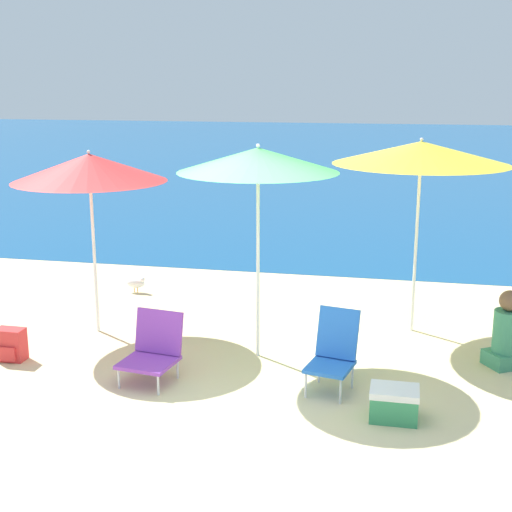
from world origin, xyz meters
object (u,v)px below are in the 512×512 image
at_px(beach_umbrella_red, 89,168).
at_px(backpack_red, 11,345).
at_px(beach_chair_purple, 153,348).
at_px(beach_chair_blue, 334,350).
at_px(beach_umbrella_green, 258,160).
at_px(cooler_box, 394,403).
at_px(seagull, 136,283).
at_px(person_seated_near, 507,335).
at_px(beach_umbrella_yellow, 421,153).

bearing_deg(beach_umbrella_red, backpack_red, -116.96).
distance_m(beach_chair_purple, beach_chair_blue, 1.81).
bearing_deg(beach_umbrella_red, beach_umbrella_green, -10.28).
xyz_separation_m(cooler_box, seagull, (-3.70, 3.22, -0.01)).
bearing_deg(cooler_box, person_seated_near, 52.86).
height_order(beach_chair_blue, backpack_red, beach_chair_blue).
relative_size(beach_umbrella_yellow, cooler_box, 5.36).
bearing_deg(beach_umbrella_green, seagull, 137.77).
bearing_deg(beach_chair_purple, person_seated_near, 25.73).
xyz_separation_m(person_seated_near, cooler_box, (-1.13, -1.49, -0.20)).
distance_m(beach_umbrella_yellow, cooler_box, 3.14).
height_order(cooler_box, seagull, cooler_box).
height_order(beach_umbrella_red, person_seated_near, beach_umbrella_red).
height_order(person_seated_near, seagull, person_seated_near).
xyz_separation_m(beach_chair_purple, beach_chair_blue, (1.80, 0.16, 0.07)).
bearing_deg(cooler_box, beach_chair_blue, 138.10).
bearing_deg(beach_umbrella_red, seagull, 94.86).
distance_m(beach_umbrella_red, person_seated_near, 4.96).
height_order(beach_umbrella_yellow, seagull, beach_umbrella_yellow).
xyz_separation_m(beach_chair_blue, backpack_red, (-3.50, 0.00, -0.23)).
bearing_deg(cooler_box, beach_umbrella_yellow, 86.25).
xyz_separation_m(beach_umbrella_red, beach_umbrella_yellow, (3.72, 0.82, 0.17)).
xyz_separation_m(beach_chair_blue, seagull, (-3.10, 2.68, -0.26)).
height_order(beach_umbrella_red, backpack_red, beach_umbrella_red).
xyz_separation_m(beach_umbrella_green, beach_chair_purple, (-0.90, -0.85, -1.82)).
bearing_deg(beach_umbrella_red, beach_chair_purple, -46.56).
relative_size(beach_umbrella_red, beach_chair_purple, 3.17).
bearing_deg(beach_umbrella_yellow, beach_umbrella_green, -144.38).
height_order(beach_umbrella_green, beach_chair_purple, beach_umbrella_green).
xyz_separation_m(beach_umbrella_yellow, cooler_box, (-0.16, -2.42, -2.00)).
relative_size(beach_umbrella_red, cooler_box, 5.04).
bearing_deg(beach_umbrella_yellow, backpack_red, -156.22).
bearing_deg(beach_umbrella_green, cooler_box, -39.28).
xyz_separation_m(person_seated_near, backpack_red, (-5.23, -0.95, -0.18)).
distance_m(beach_chair_blue, seagull, 4.10).
height_order(beach_umbrella_red, beach_chair_blue, beach_umbrella_red).
relative_size(backpack_red, cooler_box, 0.82).
xyz_separation_m(beach_umbrella_green, backpack_red, (-2.59, -0.69, -1.98)).
distance_m(beach_umbrella_green, backpack_red, 3.33).
bearing_deg(person_seated_near, beach_umbrella_yellow, -165.48).
height_order(beach_umbrella_green, seagull, beach_umbrella_green).
bearing_deg(beach_chair_purple, beach_umbrella_yellow, 46.82).
relative_size(beach_chair_purple, person_seated_near, 0.83).
bearing_deg(backpack_red, beach_chair_purple, -5.48).
xyz_separation_m(beach_umbrella_yellow, beach_chair_purple, (-2.56, -2.04, -1.81)).
relative_size(person_seated_near, cooler_box, 1.92).
distance_m(beach_umbrella_red, backpack_red, 2.16).
height_order(backpack_red, seagull, backpack_red).
xyz_separation_m(beach_umbrella_red, backpack_red, (-0.54, -1.06, -1.81)).
bearing_deg(backpack_red, beach_chair_blue, -0.07).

